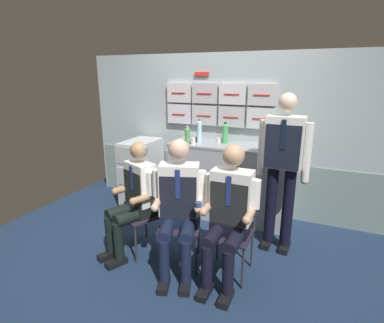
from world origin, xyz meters
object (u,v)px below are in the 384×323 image
(crew_member_left, at_px, (134,195))
(folding_chair_right, at_px, (233,221))
(paper_cup_blue, at_px, (219,140))
(crew_member_standing, at_px, (283,160))
(crew_member_center, at_px, (178,201))
(folding_chair_left, at_px, (147,204))
(folding_chair_center, at_px, (181,213))
(crew_member_right, at_px, (229,209))
(service_trolley, at_px, (141,171))
(water_bottle_blue_cap, at_px, (225,133))

(crew_member_left, height_order, folding_chair_right, crew_member_left)
(folding_chair_right, relative_size, paper_cup_blue, 10.98)
(crew_member_left, relative_size, folding_chair_right, 1.47)
(crew_member_standing, bearing_deg, crew_member_center, -137.36)
(folding_chair_right, bearing_deg, folding_chair_left, 179.72)
(crew_member_left, relative_size, crew_member_standing, 0.71)
(folding_chair_center, xyz_separation_m, folding_chair_right, (0.54, 0.05, 0.00))
(folding_chair_right, distance_m, crew_member_right, 0.25)
(crew_member_left, height_order, crew_member_center, crew_member_center)
(service_trolley, bearing_deg, folding_chair_center, -42.18)
(folding_chair_right, bearing_deg, service_trolley, 149.70)
(folding_chair_right, height_order, water_bottle_blue_cap, water_bottle_blue_cap)
(crew_member_left, xyz_separation_m, crew_member_standing, (1.38, 0.71, 0.36))
(paper_cup_blue, bearing_deg, folding_chair_center, -88.56)
(crew_member_right, distance_m, water_bottle_blue_cap, 1.48)
(crew_member_left, bearing_deg, folding_chair_left, 65.58)
(crew_member_standing, bearing_deg, paper_cup_blue, 145.22)
(crew_member_center, xyz_separation_m, folding_chair_right, (0.49, 0.20, -0.21))
(water_bottle_blue_cap, bearing_deg, service_trolley, -170.36)
(crew_member_center, relative_size, water_bottle_blue_cap, 4.68)
(folding_chair_left, xyz_separation_m, crew_member_left, (-0.07, -0.15, 0.15))
(folding_chair_center, xyz_separation_m, water_bottle_blue_cap, (0.06, 1.23, 0.62))
(paper_cup_blue, bearing_deg, crew_member_left, -108.87)
(crew_member_left, relative_size, folding_chair_center, 1.47)
(crew_member_standing, bearing_deg, service_trolley, 168.62)
(folding_chair_left, bearing_deg, folding_chair_center, -7.40)
(service_trolley, relative_size, crew_member_standing, 0.57)
(crew_member_center, bearing_deg, folding_chair_center, 109.30)
(crew_member_standing, height_order, paper_cup_blue, crew_member_standing)
(crew_member_left, bearing_deg, crew_member_standing, 27.33)
(service_trolley, relative_size, crew_member_center, 0.75)
(folding_chair_right, bearing_deg, crew_member_right, -89.85)
(folding_chair_left, xyz_separation_m, water_bottle_blue_cap, (0.49, 1.18, 0.62))
(crew_member_center, height_order, crew_member_right, crew_member_center)
(crew_member_left, distance_m, folding_chair_right, 1.05)
(water_bottle_blue_cap, bearing_deg, crew_member_left, -112.66)
(service_trolley, bearing_deg, crew_member_left, -60.21)
(folding_chair_right, bearing_deg, crew_member_center, -157.82)
(crew_member_left, distance_m, paper_cup_blue, 1.48)
(folding_chair_center, xyz_separation_m, paper_cup_blue, (-0.03, 1.26, 0.52))
(folding_chair_right, bearing_deg, crew_member_standing, 58.55)
(service_trolley, relative_size, folding_chair_center, 1.17)
(crew_member_left, distance_m, crew_member_right, 1.03)
(paper_cup_blue, bearing_deg, folding_chair_left, -108.16)
(folding_chair_right, xyz_separation_m, paper_cup_blue, (-0.57, 1.21, 0.52))
(water_bottle_blue_cap, height_order, paper_cup_blue, water_bottle_blue_cap)
(crew_member_center, height_order, water_bottle_blue_cap, crew_member_center)
(paper_cup_blue, bearing_deg, crew_member_right, -67.35)
(service_trolley, distance_m, water_bottle_blue_cap, 1.36)
(folding_chair_right, bearing_deg, folding_chair_center, -174.61)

